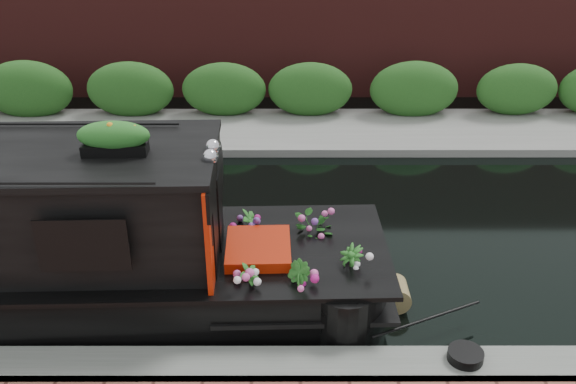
{
  "coord_description": "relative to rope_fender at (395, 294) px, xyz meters",
  "views": [
    {
      "loc": [
        1.52,
        -9.01,
        5.55
      ],
      "look_at": [
        1.53,
        -0.6,
        1.1
      ],
      "focal_mm": 40.0,
      "sensor_mm": 36.0,
      "label": 1
    }
  ],
  "objects": [
    {
      "name": "ground",
      "position": [
        -3.01,
        1.88,
        -0.19
      ],
      "size": [
        80.0,
        80.0,
        0.0
      ],
      "primitive_type": "plane",
      "color": "black",
      "rests_on": "ground"
    },
    {
      "name": "near_bank_coping",
      "position": [
        -3.01,
        -1.42,
        -0.19
      ],
      "size": [
        40.0,
        0.6,
        0.5
      ],
      "primitive_type": "cube",
      "color": "slate",
      "rests_on": "ground"
    },
    {
      "name": "far_bank_path",
      "position": [
        -3.01,
        6.08,
        -0.19
      ],
      "size": [
        40.0,
        2.4,
        0.34
      ],
      "primitive_type": "cube",
      "color": "gray",
      "rests_on": "ground"
    },
    {
      "name": "far_hedge",
      "position": [
        -3.01,
        6.98,
        -0.19
      ],
      "size": [
        40.0,
        1.1,
        2.8
      ],
      "primitive_type": "cube",
      "color": "#24561C",
      "rests_on": "ground"
    },
    {
      "name": "far_brick_wall",
      "position": [
        -3.01,
        9.08,
        -0.19
      ],
      "size": [
        40.0,
        1.0,
        8.0
      ],
      "primitive_type": "cube",
      "color": "#501C1B",
      "rests_on": "ground"
    },
    {
      "name": "rope_fender",
      "position": [
        0.0,
        0.0,
        0.0
      ],
      "size": [
        0.38,
        0.45,
        0.38
      ],
      "primitive_type": "cylinder",
      "rotation": [
        1.57,
        0.0,
        0.0
      ],
      "color": "olive",
      "rests_on": "ground"
    },
    {
      "name": "coiled_mooring_rope",
      "position": [
        0.61,
        -1.36,
        0.12
      ],
      "size": [
        0.42,
        0.42,
        0.12
      ],
      "primitive_type": "cylinder",
      "color": "black",
      "rests_on": "near_bank_coping"
    }
  ]
}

